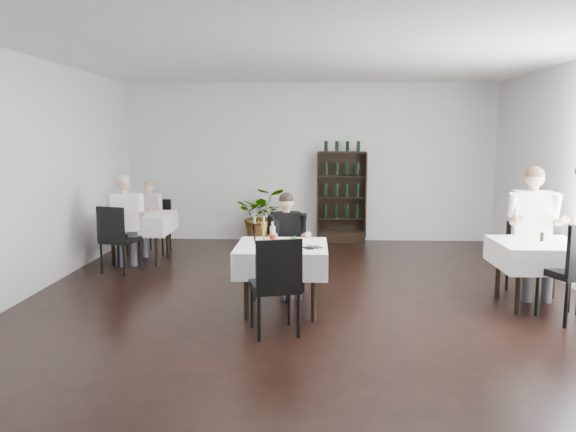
% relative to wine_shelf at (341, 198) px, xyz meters
% --- Properties ---
extents(room_shell, '(9.00, 9.00, 9.00)m').
position_rel_wine_shelf_xyz_m(room_shell, '(-0.60, -4.31, 0.65)').
color(room_shell, black).
rests_on(room_shell, ground).
extents(wine_shelf, '(0.90, 0.28, 1.75)m').
position_rel_wine_shelf_xyz_m(wine_shelf, '(0.00, 0.00, 0.00)').
color(wine_shelf, black).
rests_on(wine_shelf, ground).
extents(main_table, '(1.03, 1.03, 0.77)m').
position_rel_wine_shelf_xyz_m(main_table, '(-0.90, -4.31, -0.23)').
color(main_table, black).
rests_on(main_table, ground).
extents(left_table, '(0.98, 0.98, 0.77)m').
position_rel_wine_shelf_xyz_m(left_table, '(-3.30, -1.81, -0.23)').
color(left_table, black).
rests_on(left_table, ground).
extents(right_table, '(0.98, 0.98, 0.77)m').
position_rel_wine_shelf_xyz_m(right_table, '(2.10, -4.01, -0.23)').
color(right_table, black).
rests_on(right_table, ground).
extents(potted_tree, '(0.99, 0.87, 1.05)m').
position_rel_wine_shelf_xyz_m(potted_tree, '(-1.48, -0.12, -0.32)').
color(potted_tree, '#22551D').
rests_on(potted_tree, ground).
extents(main_chair_far, '(0.58, 0.58, 0.96)m').
position_rel_wine_shelf_xyz_m(main_chair_far, '(-0.79, -3.70, -0.30)').
color(main_chair_far, black).
rests_on(main_chair_far, ground).
extents(main_chair_near, '(0.57, 0.57, 1.01)m').
position_rel_wine_shelf_xyz_m(main_chair_near, '(-0.91, -5.15, -0.27)').
color(main_chair_near, black).
rests_on(main_chair_near, ground).
extents(left_chair_far, '(0.46, 0.46, 0.91)m').
position_rel_wine_shelf_xyz_m(left_chair_far, '(-3.23, -1.09, -0.32)').
color(left_chair_far, black).
rests_on(left_chair_far, ground).
extents(left_chair_near, '(0.57, 0.58, 1.00)m').
position_rel_wine_shelf_xyz_m(left_chair_near, '(-3.41, -2.63, -0.28)').
color(left_chair_near, black).
rests_on(left_chair_near, ground).
extents(right_chair_far, '(0.53, 0.53, 0.92)m').
position_rel_wine_shelf_xyz_m(right_chair_far, '(2.20, -3.38, -0.32)').
color(right_chair_far, black).
rests_on(right_chair_far, ground).
extents(diner_main, '(0.54, 0.57, 1.30)m').
position_rel_wine_shelf_xyz_m(diner_main, '(-0.87, -3.64, -0.09)').
color(diner_main, '#45454D').
rests_on(diner_main, ground).
extents(diner_left_far, '(0.54, 0.58, 1.27)m').
position_rel_wine_shelf_xyz_m(diner_left_far, '(-3.34, -1.25, -0.11)').
color(diner_left_far, '#45454D').
rests_on(diner_left_far, ground).
extents(diner_left_near, '(0.61, 0.65, 1.45)m').
position_rel_wine_shelf_xyz_m(diner_left_near, '(-3.33, -2.46, -0.01)').
color(diner_left_near, '#45454D').
rests_on(diner_left_near, ground).
extents(diner_right_far, '(0.65, 0.66, 1.63)m').
position_rel_wine_shelf_xyz_m(diner_right_far, '(2.21, -3.53, 0.10)').
color(diner_right_far, '#45454D').
rests_on(diner_right_far, ground).
extents(plate_far, '(0.28, 0.28, 0.07)m').
position_rel_wine_shelf_xyz_m(plate_far, '(-0.81, -4.16, -0.06)').
color(plate_far, white).
rests_on(plate_far, main_table).
extents(plate_near, '(0.31, 0.31, 0.09)m').
position_rel_wine_shelf_xyz_m(plate_near, '(-0.87, -4.50, -0.06)').
color(plate_near, white).
rests_on(plate_near, main_table).
extents(pilsner_dark, '(0.07, 0.07, 0.31)m').
position_rel_wine_shelf_xyz_m(pilsner_dark, '(-1.21, -4.31, 0.05)').
color(pilsner_dark, black).
rests_on(pilsner_dark, main_table).
extents(pilsner_lager, '(0.08, 0.08, 0.32)m').
position_rel_wine_shelf_xyz_m(pilsner_lager, '(-1.11, -4.27, 0.06)').
color(pilsner_lager, gold).
rests_on(pilsner_lager, main_table).
extents(coke_bottle, '(0.07, 0.07, 0.26)m').
position_rel_wine_shelf_xyz_m(coke_bottle, '(-1.01, -4.27, 0.03)').
color(coke_bottle, silver).
rests_on(coke_bottle, main_table).
extents(napkin_cutlery, '(0.24, 0.22, 0.02)m').
position_rel_wine_shelf_xyz_m(napkin_cutlery, '(-0.55, -4.47, -0.07)').
color(napkin_cutlery, black).
rests_on(napkin_cutlery, main_table).
extents(pepper_mill, '(0.05, 0.05, 0.11)m').
position_rel_wine_shelf_xyz_m(pepper_mill, '(2.15, -3.95, -0.02)').
color(pepper_mill, black).
rests_on(pepper_mill, right_table).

